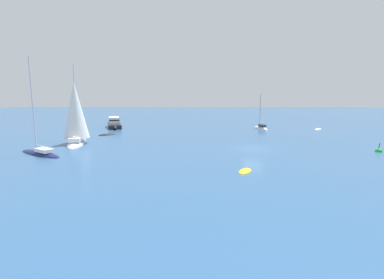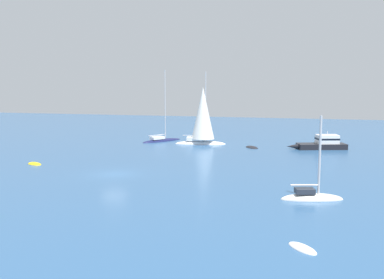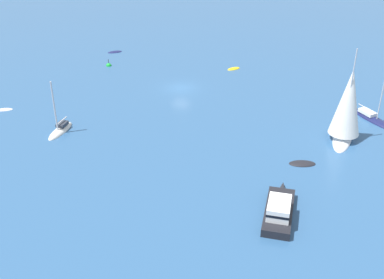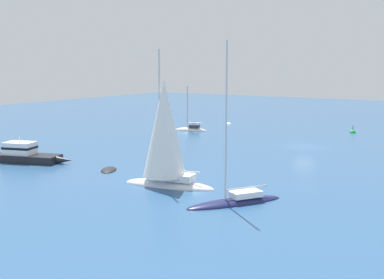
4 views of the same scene
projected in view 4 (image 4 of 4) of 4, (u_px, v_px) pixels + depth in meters
ground_plane at (304, 147)px, 59.34m from camera, size 165.45×165.45×0.00m
tender_1 at (109, 170)px, 46.24m from camera, size 2.70×3.14×0.47m
ketch at (191, 130)px, 73.45m from camera, size 5.11×2.73×7.11m
yacht at (236, 201)px, 35.31m from camera, size 5.45×7.29×11.83m
skiff at (228, 124)px, 82.22m from camera, size 2.08×2.17×0.38m
ketch_1 at (165, 137)px, 39.87m from camera, size 8.04×4.13×11.55m
motor_cruiser at (26, 154)px, 50.10m from camera, size 8.44×4.43×2.56m
channel_buoy at (353, 133)px, 71.21m from camera, size 0.88×0.88×1.52m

